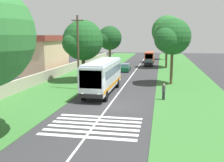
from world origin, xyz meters
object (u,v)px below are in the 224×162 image
trailing_car_0 (125,68)px  trailing_car_1 (149,63)px  trailing_minibus_0 (150,56)px  roadside_tree_right_0 (167,32)px  coach_bus (103,74)px  roadside_tree_left_1 (83,41)px  roadside_tree_right_2 (171,38)px  pedestrian (164,91)px  utility_pole (78,52)px  roadside_tree_right_1 (167,30)px  roadside_building (39,54)px  roadside_tree_left_2 (109,39)px

trailing_car_0 → trailing_car_1: same height
trailing_car_0 → trailing_minibus_0: 18.03m
roadside_tree_right_0 → coach_bus: bearing=164.1°
trailing_car_1 → roadside_tree_left_1: (-21.63, 8.29, 5.05)m
roadside_tree_right_2 → pedestrian: bearing=174.5°
trailing_minibus_0 → roadside_tree_left_1: 31.10m
trailing_car_1 → roadside_tree_right_0: bearing=-127.2°
trailing_car_0 → trailing_minibus_0: trailing_minibus_0 is taller
trailing_car_0 → trailing_minibus_0: bearing=-11.9°
roadside_tree_left_1 → utility_pole: size_ratio=0.98×
roadside_tree_left_1 → roadside_tree_right_0: (18.94, -11.83, 1.50)m
trailing_minibus_0 → roadside_tree_right_1: 10.90m
roadside_tree_right_1 → trailing_car_0: bearing=163.1°
roadside_tree_left_1 → pedestrian: size_ratio=5.13×
roadside_building → pedestrian: (-17.11, -21.66, -2.44)m
coach_bus → trailing_car_0: size_ratio=2.60×
roadside_tree_right_1 → utility_pole: 44.92m
roadside_tree_right_0 → roadside_tree_left_2: bearing=83.9°
roadside_tree_left_1 → coach_bus: bearing=-148.1°
roadside_tree_left_2 → roadside_tree_right_0: (-1.27, -11.95, 1.35)m
roadside_building → roadside_tree_right_2: bearing=-109.3°
trailing_car_0 → trailing_car_1: bearing=-22.4°
roadside_tree_left_2 → roadside_tree_right_1: (17.47, -12.26, 1.95)m
trailing_minibus_0 → roadside_tree_left_2: 13.30m
roadside_tree_left_1 → roadside_tree_right_1: (37.68, -12.14, 2.10)m
trailing_car_1 → utility_pole: 28.58m
trailing_car_0 → roadside_tree_left_2: 10.62m
trailing_car_0 → pedestrian: size_ratio=2.54×
roadside_building → trailing_minibus_0: bearing=-40.0°
coach_bus → roadside_tree_right_2: size_ratio=1.27×
trailing_car_0 → roadside_tree_right_1: roadside_tree_right_1 is taller
roadside_tree_right_0 → utility_pole: bearing=156.5°
roadside_tree_right_0 → utility_pole: (-24.69, 10.74, -2.60)m
roadside_tree_left_1 → roadside_tree_left_2: 20.22m
roadside_building → pedestrian: bearing=-128.3°
roadside_tree_right_0 → trailing_car_1: bearing=52.8°
trailing_minibus_0 → roadside_tree_right_2: bearing=-172.2°
roadside_tree_right_1 → roadside_tree_right_2: size_ratio=1.17×
trailing_car_0 → roadside_tree_right_0: roadside_tree_right_0 is taller
coach_bus → trailing_minibus_0: size_ratio=1.86×
trailing_car_1 → roadside_tree_right_2: bearing=-169.9°
trailing_car_1 → pedestrian: pedestrian is taller
trailing_car_0 → utility_pole: size_ratio=0.49×
roadside_tree_left_1 → roadside_tree_right_2: size_ratio=0.99×
roadside_tree_left_1 → roadside_tree_left_2: (20.22, 0.12, 0.15)m
trailing_car_0 → roadside_tree_right_1: (25.56, -7.76, 7.15)m
roadside_tree_right_1 → roadside_tree_left_2: bearing=144.9°
roadside_tree_right_1 → roadside_building: (-29.97, 22.52, -4.47)m
trailing_minibus_0 → roadside_tree_left_1: roadside_tree_left_1 is taller
trailing_car_1 → roadside_tree_right_1: roadside_tree_right_1 is taller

